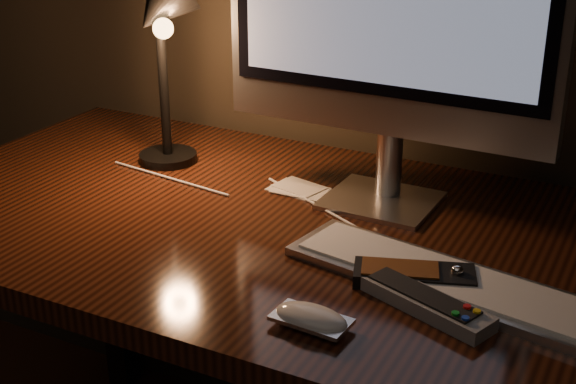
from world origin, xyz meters
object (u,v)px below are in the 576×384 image
at_px(desk_lamp, 161,36).
at_px(desk, 351,283).
at_px(mouse, 311,320).
at_px(tv_remote, 423,301).
at_px(keyboard, 442,278).
at_px(media_remote, 414,275).

bearing_deg(desk_lamp, desk, -1.42).
relative_size(mouse, tv_remote, 0.49).
height_order(keyboard, media_remote, media_remote).
relative_size(desk, desk_lamp, 4.14).
bearing_deg(media_remote, mouse, -134.35).
relative_size(keyboard, tv_remote, 2.21).
height_order(mouse, tv_remote, tv_remote).
bearing_deg(desk, media_remote, -45.83).
relative_size(keyboard, desk_lamp, 1.20).
bearing_deg(mouse, keyboard, 61.89).
bearing_deg(desk, tv_remote, -49.46).
height_order(desk, keyboard, keyboard).
bearing_deg(desk, keyboard, -37.63).
xyz_separation_m(desk, keyboard, (0.20, -0.15, 0.14)).
bearing_deg(media_remote, desk_lamp, 140.38).
distance_m(mouse, tv_remote, 0.16).
height_order(desk, desk_lamp, desk_lamp).
bearing_deg(desk, desk_lamp, 173.95).
xyz_separation_m(desk, media_remote, (0.16, -0.17, 0.14)).
xyz_separation_m(mouse, desk_lamp, (-0.49, 0.38, 0.25)).
relative_size(media_remote, tv_remote, 0.87).
distance_m(keyboard, mouse, 0.22).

